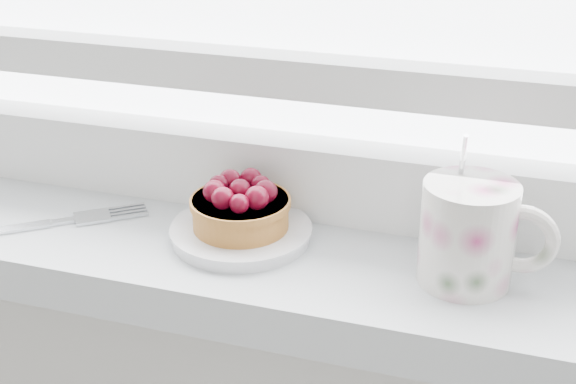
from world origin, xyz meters
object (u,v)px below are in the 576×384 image
at_px(saucer, 241,233).
at_px(floral_mug, 471,232).
at_px(raspberry_tart, 240,206).
at_px(fork, 31,226).

height_order(saucer, floral_mug, floral_mug).
height_order(raspberry_tart, floral_mug, floral_mug).
relative_size(saucer, fork, 0.70).
bearing_deg(fork, raspberry_tart, 11.65).
relative_size(saucer, raspberry_tart, 1.43).
relative_size(raspberry_tart, floral_mug, 0.73).
height_order(saucer, fork, saucer).
height_order(floral_mug, fork, floral_mug).
relative_size(saucer, floral_mug, 1.04).
distance_m(saucer, floral_mug, 0.20).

